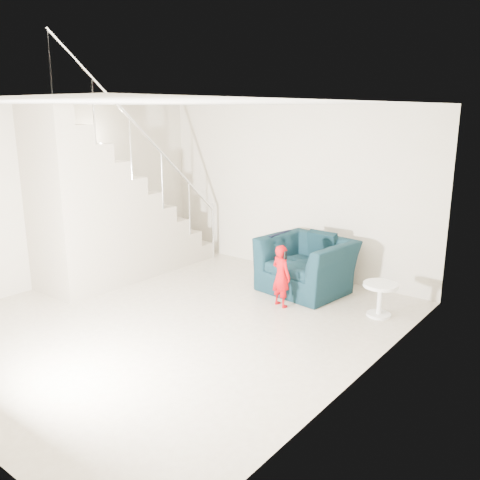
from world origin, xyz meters
name	(u,v)px	position (x,y,z in m)	size (l,w,h in m)	color
floor	(173,321)	(0.00, 0.00, 0.00)	(5.50, 5.50, 0.00)	tan
ceiling	(165,103)	(0.00, 0.00, 2.70)	(5.50, 5.50, 0.00)	silver
back_wall	(292,190)	(0.00, 2.75, 1.35)	(5.00, 5.00, 0.00)	#BCAE99
left_wall	(54,197)	(-2.50, 0.00, 1.35)	(5.50, 5.50, 0.00)	#BCAE99
right_wall	(359,252)	(2.50, 0.00, 1.35)	(5.50, 5.50, 0.00)	#BCAE99
armchair	(306,265)	(0.75, 2.02, 0.40)	(1.22, 1.07, 0.79)	black
toddler	(281,276)	(0.80, 1.28, 0.43)	(0.32, 0.21, 0.87)	#8D040B
side_table	(380,294)	(2.01, 1.78, 0.30)	(0.45, 0.45, 0.45)	silver
staircase	(106,221)	(-2.00, 0.55, 0.95)	(1.02, 3.03, 3.62)	#ADA089
cushion	(323,246)	(0.83, 2.36, 0.64)	(0.45, 0.13, 0.43)	black
throw	(279,252)	(0.24, 2.07, 0.50)	(0.05, 0.53, 0.59)	black
phone	(285,255)	(0.90, 1.22, 0.75)	(0.02, 0.05, 0.10)	black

